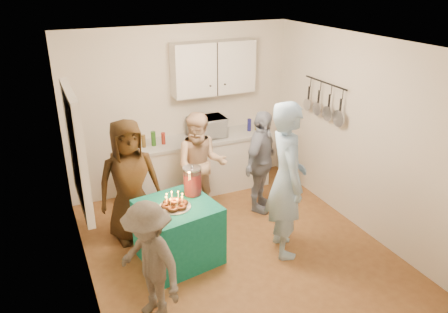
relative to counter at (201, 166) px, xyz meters
name	(u,v)px	position (x,y,z in m)	size (l,w,h in m)	color
floor	(235,247)	(-0.20, -1.70, -0.43)	(4.00, 4.00, 0.00)	brown
ceiling	(237,43)	(-0.20, -1.70, 2.17)	(4.00, 4.00, 0.00)	white
back_wall	(181,110)	(-0.20, 0.30, 0.87)	(3.60, 3.60, 0.00)	silver
left_wall	(79,183)	(-2.00, -1.70, 0.87)	(4.00, 4.00, 0.00)	silver
right_wall	(357,134)	(1.60, -1.70, 0.87)	(4.00, 4.00, 0.00)	silver
window_night	(75,150)	(-1.97, -1.40, 1.12)	(0.04, 1.00, 1.20)	black
counter	(201,166)	(0.00, 0.00, 0.00)	(2.20, 0.58, 0.86)	white
countertop	(200,139)	(0.00, 0.00, 0.46)	(2.24, 0.62, 0.05)	beige
upper_cabinet	(213,68)	(0.30, 0.15, 1.52)	(1.30, 0.30, 0.80)	white
pot_rack	(323,100)	(1.52, -1.00, 1.17)	(0.12, 1.00, 0.60)	black
microwave	(207,127)	(0.11, 0.00, 0.64)	(0.57, 0.38, 0.31)	white
party_table	(178,232)	(-0.93, -1.61, -0.05)	(0.85, 0.85, 0.76)	#127A65
donut_cake	(174,201)	(-0.98, -1.67, 0.42)	(0.38, 0.38, 0.18)	#381C0C
punch_jar	(192,182)	(-0.67, -1.44, 0.50)	(0.22, 0.22, 0.34)	red
man_birthday	(287,180)	(0.34, -1.98, 0.56)	(0.72, 0.47, 1.97)	#9FC5E8
woman_back_left	(129,181)	(-1.33, -0.91, 0.40)	(0.81, 0.53, 1.66)	brown
woman_back_center	(201,165)	(-0.27, -0.70, 0.34)	(0.75, 0.59, 1.55)	tan
woman_back_right	(261,162)	(0.57, -0.94, 0.34)	(0.90, 0.37, 1.53)	#111B38
child_near_left	(149,262)	(-1.50, -2.42, 0.23)	(0.85, 0.49, 1.31)	#4F473F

